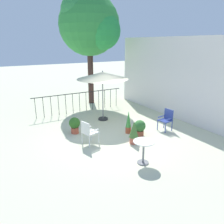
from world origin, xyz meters
name	(u,v)px	position (x,y,z in m)	size (l,w,h in m)	color
ground_plane	(110,132)	(0.00, 0.00, 0.00)	(60.00, 60.00, 0.00)	beige
villa_facade	(181,79)	(0.00, 3.69, 1.86)	(8.87, 0.30, 3.72)	white
terrace_railing	(79,99)	(-3.21, 0.00, 0.68)	(0.03, 4.78, 1.01)	black
shade_tree	(90,25)	(-4.52, 1.34, 4.37)	(3.46, 3.29, 6.00)	#462E27
patio_umbrella_0	(103,76)	(-1.51, 0.47, 2.04)	(2.29, 2.29, 2.27)	#2D2D2D
cafe_table_0	(144,148)	(2.55, -0.32, 0.49)	(0.62, 0.62, 0.71)	white
patio_chair_0	(88,131)	(0.58, -1.20, 0.50)	(0.55, 0.55, 0.86)	white
patio_chair_1	(167,118)	(0.90, 2.13, 0.50)	(0.50, 0.48, 0.86)	#344695
potted_plant_0	(134,132)	(1.29, 0.23, 0.44)	(0.34, 0.34, 0.83)	#C7614B
potted_plant_1	(75,124)	(-0.64, -1.25, 0.36)	(0.44, 0.44, 0.65)	#BF533A
potted_plant_2	(140,127)	(0.83, 0.83, 0.34)	(0.45, 0.45, 0.62)	#9A4E36
potted_plant_3	(128,122)	(0.40, 0.59, 0.44)	(0.22, 0.22, 0.91)	#BF5634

